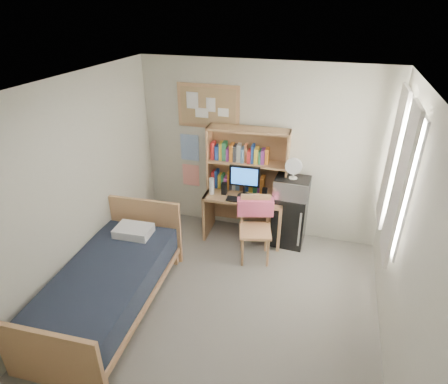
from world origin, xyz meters
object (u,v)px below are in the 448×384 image
(microwave, at_px, (292,187))
(speaker_right, at_px, (265,194))
(bulletin_board, at_px, (208,106))
(mini_fridge, at_px, (289,219))
(desk_chair, at_px, (255,230))
(desk_fan, at_px, (294,169))
(monitor, at_px, (244,182))
(desk, at_px, (244,216))
(speaker_left, at_px, (224,189))
(bed, at_px, (108,289))

(microwave, bearing_deg, speaker_right, -166.75)
(bulletin_board, bearing_deg, mini_fridge, -10.39)
(desk_chair, distance_m, microwave, 0.81)
(speaker_right, height_order, desk_fan, desk_fan)
(bulletin_board, xyz_separation_m, monitor, (0.65, -0.36, -0.96))
(mini_fridge, height_order, microwave, microwave)
(desk, bearing_deg, mini_fridge, 1.39)
(desk, bearing_deg, speaker_right, -11.31)
(mini_fridge, xyz_separation_m, desk_fan, (-0.00, -0.02, 0.82))
(speaker_left, bearing_deg, bulletin_board, 130.83)
(bed, xyz_separation_m, speaker_right, (1.44, 1.91, 0.53))
(bulletin_board, xyz_separation_m, bed, (-0.49, -2.25, -1.64))
(monitor, bearing_deg, bed, -123.92)
(bulletin_board, height_order, speaker_right, bulletin_board)
(desk, bearing_deg, speaker_left, -168.69)
(desk, xyz_separation_m, monitor, (0.00, -0.06, 0.60))
(mini_fridge, bearing_deg, desk_chair, -123.31)
(monitor, bearing_deg, desk_fan, 4.77)
(bulletin_board, distance_m, bed, 2.83)
(desk_chair, distance_m, monitor, 0.72)
(speaker_left, xyz_separation_m, speaker_right, (0.60, 0.03, -0.01))
(bed, height_order, desk_fan, desk_fan)
(bed, distance_m, speaker_left, 2.13)
(mini_fridge, relative_size, monitor, 1.70)
(microwave, bearing_deg, bed, -130.55)
(desk_chair, xyz_separation_m, monitor, (-0.28, 0.45, 0.49))
(monitor, xyz_separation_m, microwave, (0.68, 0.09, -0.03))
(mini_fridge, relative_size, speaker_right, 4.71)
(desk_chair, relative_size, bed, 0.46)
(bulletin_board, relative_size, desk, 0.81)
(desk_chair, height_order, mini_fridge, desk_chair)
(desk, distance_m, microwave, 0.89)
(bulletin_board, bearing_deg, desk_fan, -11.22)
(desk, bearing_deg, monitor, -90.00)
(mini_fridge, height_order, desk_fan, desk_fan)
(speaker_right, bearing_deg, speaker_left, -180.00)
(mini_fridge, xyz_separation_m, bed, (-1.82, -2.01, -0.11))
(desk_fan, bearing_deg, desk, -175.52)
(monitor, bearing_deg, desk, 90.00)
(desk_chair, xyz_separation_m, speaker_left, (-0.58, 0.44, 0.35))
(desk, bearing_deg, bed, -123.07)
(bulletin_board, xyz_separation_m, desk, (0.65, -0.30, -1.56))
(bed, bearing_deg, speaker_left, 62.49)
(desk, relative_size, monitor, 2.50)
(mini_fridge, xyz_separation_m, monitor, (-0.68, -0.11, 0.57))
(desk_fan, bearing_deg, desk_chair, -124.24)
(mini_fridge, distance_m, microwave, 0.54)
(desk, height_order, desk_chair, desk_chair)
(desk_fan, bearing_deg, speaker_right, -166.75)
(desk, relative_size, mini_fridge, 1.47)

